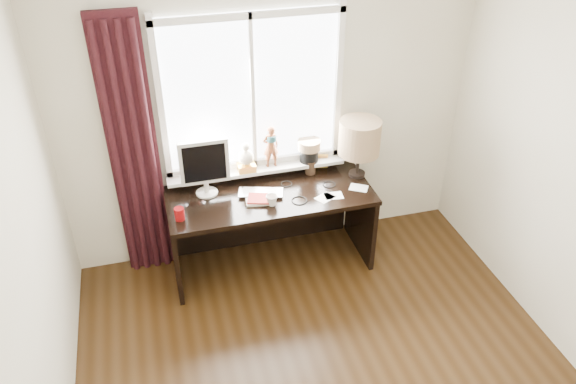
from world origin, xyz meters
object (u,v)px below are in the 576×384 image
object	(u,v)px
mug	(272,200)
desk	(268,211)
laptop	(261,193)
table_lamp	(360,138)
red_cup	(179,214)
monitor	(204,164)

from	to	relation	value
mug	desk	bearing A→B (deg)	84.57
laptop	desk	world-z (taller)	laptop
desk	table_lamp	size ratio (longest dim) A/B	3.27
red_cup	desk	world-z (taller)	red_cup
table_lamp	red_cup	bearing A→B (deg)	-170.91
laptop	table_lamp	xyz separation A→B (m)	(0.87, 0.08, 0.35)
mug	desk	world-z (taller)	mug
mug	monitor	xyz separation A→B (m)	(-0.48, 0.30, 0.23)
red_cup	desk	size ratio (longest dim) A/B	0.06
laptop	desk	size ratio (longest dim) A/B	0.22
desk	table_lamp	world-z (taller)	table_lamp
laptop	table_lamp	distance (m)	0.94
laptop	red_cup	distance (m)	0.70
red_cup	table_lamp	bearing A→B (deg)	9.09
mug	monitor	bearing A→B (deg)	147.73
laptop	table_lamp	world-z (taller)	table_lamp
desk	monitor	world-z (taller)	monitor
mug	desk	xyz separation A→B (m)	(0.02, 0.26, -0.29)
mug	desk	distance (m)	0.39
laptop	monitor	distance (m)	0.52
red_cup	desk	distance (m)	0.85
mug	table_lamp	xyz separation A→B (m)	(0.82, 0.25, 0.32)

